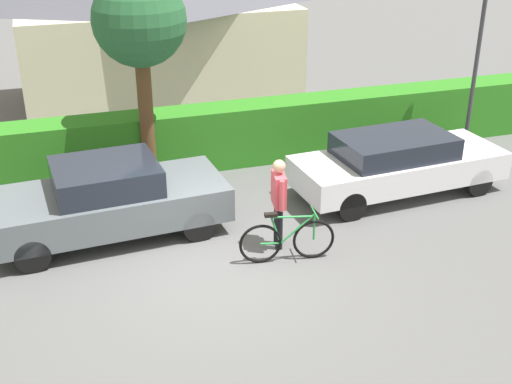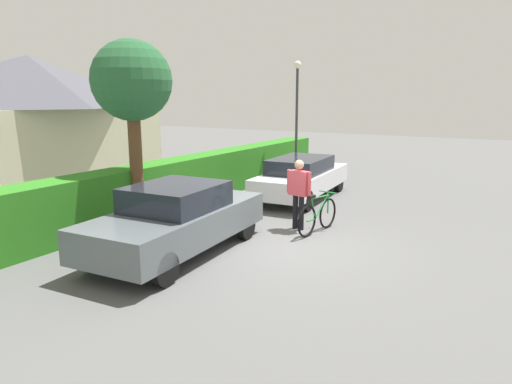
{
  "view_description": "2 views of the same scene",
  "coord_description": "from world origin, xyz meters",
  "px_view_note": "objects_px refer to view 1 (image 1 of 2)",
  "views": [
    {
      "loc": [
        -2.35,
        -9.63,
        6.13
      ],
      "look_at": [
        1.14,
        1.17,
        0.77
      ],
      "focal_mm": 46.74,
      "sensor_mm": 36.0,
      "label": 1
    },
    {
      "loc": [
        -8.5,
        -4.21,
        3.2
      ],
      "look_at": [
        0.57,
        1.15,
        0.98
      ],
      "focal_mm": 32.02,
      "sensor_mm": 36.0,
      "label": 2
    }
  ],
  "objects_px": {
    "parked_car_near": "(108,199)",
    "tree_kerbside": "(139,24)",
    "parked_car_far": "(397,162)",
    "person_rider": "(279,197)",
    "bicycle": "(287,240)",
    "street_lamp": "(480,36)"
  },
  "relations": [
    {
      "from": "parked_car_near",
      "to": "parked_car_far",
      "type": "xyz_separation_m",
      "value": [
        6.03,
        -0.0,
        -0.04
      ]
    },
    {
      "from": "parked_car_near",
      "to": "street_lamp",
      "type": "distance_m",
      "value": 9.13
    },
    {
      "from": "street_lamp",
      "to": "person_rider",
      "type": "bearing_deg",
      "value": -153.77
    },
    {
      "from": "parked_car_near",
      "to": "tree_kerbside",
      "type": "distance_m",
      "value": 3.7
    },
    {
      "from": "parked_car_near",
      "to": "person_rider",
      "type": "distance_m",
      "value": 3.19
    },
    {
      "from": "bicycle",
      "to": "parked_car_far",
      "type": "bearing_deg",
      "value": 31.0
    },
    {
      "from": "parked_car_far",
      "to": "street_lamp",
      "type": "xyz_separation_m",
      "value": [
        2.73,
        1.51,
        2.16
      ]
    },
    {
      "from": "parked_car_near",
      "to": "bicycle",
      "type": "bearing_deg",
      "value": -33.96
    },
    {
      "from": "parked_car_near",
      "to": "bicycle",
      "type": "relative_size",
      "value": 2.63
    },
    {
      "from": "tree_kerbside",
      "to": "bicycle",
      "type": "bearing_deg",
      "value": -67.54
    },
    {
      "from": "parked_car_far",
      "to": "person_rider",
      "type": "distance_m",
      "value": 3.47
    },
    {
      "from": "parked_car_far",
      "to": "tree_kerbside",
      "type": "relative_size",
      "value": 1.02
    },
    {
      "from": "parked_car_near",
      "to": "tree_kerbside",
      "type": "height_order",
      "value": "tree_kerbside"
    },
    {
      "from": "bicycle",
      "to": "tree_kerbside",
      "type": "relative_size",
      "value": 0.37
    },
    {
      "from": "bicycle",
      "to": "street_lamp",
      "type": "xyz_separation_m",
      "value": [
        5.91,
        3.42,
        2.46
      ]
    },
    {
      "from": "parked_car_near",
      "to": "street_lamp",
      "type": "bearing_deg",
      "value": 9.77
    },
    {
      "from": "parked_car_near",
      "to": "tree_kerbside",
      "type": "xyz_separation_m",
      "value": [
        1.14,
        2.22,
        2.74
      ]
    },
    {
      "from": "bicycle",
      "to": "street_lamp",
      "type": "relative_size",
      "value": 0.38
    },
    {
      "from": "person_rider",
      "to": "street_lamp",
      "type": "bearing_deg",
      "value": 26.23
    },
    {
      "from": "parked_car_near",
      "to": "street_lamp",
      "type": "xyz_separation_m",
      "value": [
        8.75,
        1.51,
        2.13
      ]
    },
    {
      "from": "parked_car_far",
      "to": "bicycle",
      "type": "distance_m",
      "value": 3.72
    },
    {
      "from": "parked_car_far",
      "to": "street_lamp",
      "type": "bearing_deg",
      "value": 28.96
    }
  ]
}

